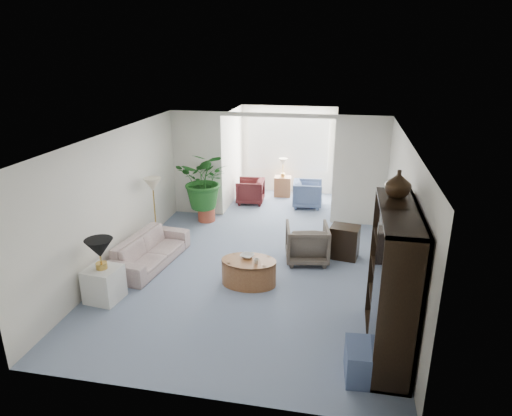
% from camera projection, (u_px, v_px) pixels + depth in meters
% --- Properties ---
extents(floor, '(6.00, 6.00, 0.00)m').
position_uv_depth(floor, '(250.00, 277.00, 8.06)').
color(floor, gray).
rests_on(floor, ground).
extents(sunroom_floor, '(2.60, 2.60, 0.00)m').
position_uv_depth(sunroom_floor, '(282.00, 204.00, 11.85)').
color(sunroom_floor, gray).
rests_on(sunroom_floor, ground).
extents(back_pier_left, '(1.20, 0.12, 2.50)m').
position_uv_depth(back_pier_left, '(197.00, 164.00, 10.76)').
color(back_pier_left, white).
rests_on(back_pier_left, ground).
extents(back_pier_right, '(1.20, 0.12, 2.50)m').
position_uv_depth(back_pier_right, '(360.00, 172.00, 10.07)').
color(back_pier_right, white).
rests_on(back_pier_right, ground).
extents(back_header, '(2.60, 0.12, 0.10)m').
position_uv_depth(back_header, '(277.00, 115.00, 10.02)').
color(back_header, white).
rests_on(back_header, back_pier_left).
extents(window_pane, '(2.20, 0.02, 1.50)m').
position_uv_depth(window_pane, '(288.00, 143.00, 12.38)').
color(window_pane, white).
extents(window_blinds, '(2.20, 0.02, 1.50)m').
position_uv_depth(window_blinds, '(288.00, 143.00, 12.36)').
color(window_blinds, white).
extents(framed_picture, '(0.04, 0.50, 0.40)m').
position_uv_depth(framed_picture, '(404.00, 197.00, 6.95)').
color(framed_picture, beige).
extents(sofa, '(0.96, 1.97, 0.55)m').
position_uv_depth(sofa, '(150.00, 250.00, 8.47)').
color(sofa, beige).
rests_on(sofa, ground).
extents(end_table, '(0.57, 0.57, 0.56)m').
position_uv_depth(end_table, '(104.00, 284.00, 7.25)').
color(end_table, white).
rests_on(end_table, ground).
extents(table_lamp, '(0.44, 0.44, 0.30)m').
position_uv_depth(table_lamp, '(99.00, 248.00, 7.04)').
color(table_lamp, black).
rests_on(table_lamp, end_table).
extents(floor_lamp, '(0.36, 0.36, 0.28)m').
position_uv_depth(floor_lamp, '(153.00, 185.00, 9.13)').
color(floor_lamp, beige).
rests_on(floor_lamp, ground).
extents(coffee_table, '(1.16, 1.16, 0.45)m').
position_uv_depth(coffee_table, '(249.00, 272.00, 7.76)').
color(coffee_table, '#996337').
rests_on(coffee_table, ground).
extents(coffee_bowl, '(0.28, 0.28, 0.06)m').
position_uv_depth(coffee_bowl, '(247.00, 256.00, 7.78)').
color(coffee_bowl, silver).
rests_on(coffee_bowl, coffee_table).
extents(coffee_cup, '(0.11, 0.11, 0.09)m').
position_uv_depth(coffee_cup, '(256.00, 261.00, 7.55)').
color(coffee_cup, beige).
rests_on(coffee_cup, coffee_table).
extents(wingback_chair, '(0.91, 0.93, 0.73)m').
position_uv_depth(wingback_chair, '(307.00, 243.00, 8.57)').
color(wingback_chair, '#695E53').
rests_on(wingback_chair, ground).
extents(side_table_dark, '(0.60, 0.51, 0.64)m').
position_uv_depth(side_table_dark, '(344.00, 242.00, 8.74)').
color(side_table_dark, black).
rests_on(side_table_dark, ground).
extents(entertainment_cabinet, '(0.48, 1.81, 2.01)m').
position_uv_depth(entertainment_cabinet, '(392.00, 283.00, 5.82)').
color(entertainment_cabinet, black).
rests_on(entertainment_cabinet, ground).
extents(cabinet_urn, '(0.35, 0.35, 0.36)m').
position_uv_depth(cabinet_urn, '(398.00, 184.00, 5.88)').
color(cabinet_urn, '#322010').
rests_on(cabinet_urn, entertainment_cabinet).
extents(ottoman, '(0.58, 0.58, 0.44)m').
position_uv_depth(ottoman, '(368.00, 362.00, 5.54)').
color(ottoman, slate).
rests_on(ottoman, ground).
extents(plant_pot, '(0.40, 0.40, 0.32)m').
position_uv_depth(plant_pot, '(207.00, 214.00, 10.64)').
color(plant_pot, '#AC4732').
rests_on(plant_pot, ground).
extents(house_plant, '(1.22, 1.06, 1.36)m').
position_uv_depth(house_plant, '(205.00, 180.00, 10.36)').
color(house_plant, '#215E20').
rests_on(house_plant, plant_pot).
extents(sunroom_chair_blue, '(0.79, 0.77, 0.67)m').
position_uv_depth(sunroom_chair_blue, '(308.00, 194.00, 11.54)').
color(sunroom_chair_blue, slate).
rests_on(sunroom_chair_blue, ground).
extents(sunroom_chair_maroon, '(0.75, 0.73, 0.64)m').
position_uv_depth(sunroom_chair_maroon, '(250.00, 191.00, 11.82)').
color(sunroom_chair_maroon, '#541D1D').
rests_on(sunroom_chair_maroon, ground).
extents(sunroom_table, '(0.47, 0.38, 0.54)m').
position_uv_depth(sunroom_table, '(283.00, 186.00, 12.39)').
color(sunroom_table, '#996337').
rests_on(sunroom_table, ground).
extents(shelf_clutter, '(0.30, 1.05, 1.06)m').
position_uv_depth(shelf_clutter, '(390.00, 268.00, 5.77)').
color(shelf_clutter, '#514F4C').
rests_on(shelf_clutter, entertainment_cabinet).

